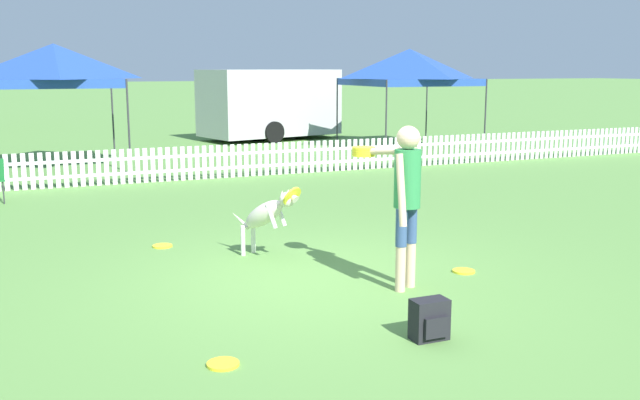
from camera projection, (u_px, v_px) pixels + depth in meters
The scene contains 11 objects.
ground_plane at pixel (317, 279), 7.99m from camera, with size 240.00×240.00×0.00m, color #5B8C42.
handler_person at pixel (403, 186), 7.48m from camera, with size 0.46×1.15×1.75m.
leaping_dog at pixel (267, 213), 8.75m from camera, with size 0.67×1.06×0.95m.
frisbee_near_handler at pixel (464, 271), 8.26m from camera, with size 0.26×0.26×0.02m.
frisbee_near_dog at pixel (223, 364), 5.67m from camera, with size 0.26×0.26×0.02m.
frisbee_midfield at pixel (162, 246), 9.43m from camera, with size 0.26×0.26×0.02m.
backpack_on_grass at pixel (430, 320), 6.18m from camera, with size 0.32×0.23×0.36m.
picket_fence at pixel (175, 164), 14.88m from camera, with size 27.33×0.04×0.71m.
canopy_tent_main at pixel (54, 66), 16.30m from camera, with size 2.84×2.84×2.88m.
canopy_tent_secondary at pixel (409, 67), 20.69m from camera, with size 3.21×3.21×2.88m.
equipment_trailer at pixel (270, 103), 23.37m from camera, with size 5.30×3.12×2.28m.
Camera 1 is at (-2.96, -7.10, 2.33)m, focal length 40.00 mm.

